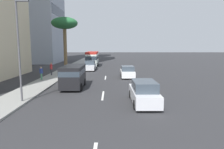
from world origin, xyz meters
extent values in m
plane|color=#2D2D30|center=(31.50, 0.00, 0.00)|extent=(198.00, 198.00, 0.00)
cube|color=gray|center=(31.50, 6.92, 0.07)|extent=(162.00, 2.77, 0.15)
cube|color=silver|center=(14.17, 0.00, 0.01)|extent=(3.20, 0.16, 0.01)
cube|color=silver|center=(23.92, 0.00, 0.01)|extent=(3.20, 0.16, 0.01)
cube|color=silver|center=(39.61, 3.10, 1.39)|extent=(6.81, 2.20, 2.32)
cube|color=#B2261E|center=(39.61, 3.10, 2.77)|extent=(6.81, 2.20, 0.44)
cube|color=#28333D|center=(39.61, 3.10, 1.83)|extent=(6.82, 2.20, 0.77)
cylinder|color=black|center=(37.63, 2.06, 0.42)|extent=(0.84, 0.26, 0.84)
cylinder|color=black|center=(37.63, 4.15, 0.42)|extent=(0.84, 0.26, 0.84)
cylinder|color=black|center=(41.58, 2.06, 0.42)|extent=(0.84, 0.26, 0.84)
cylinder|color=black|center=(41.58, 4.15, 0.42)|extent=(0.84, 0.26, 0.84)
cube|color=white|center=(24.14, -2.94, 0.56)|extent=(4.04, 1.74, 0.76)
cube|color=#38424C|center=(23.94, -2.94, 1.25)|extent=(2.22, 1.60, 0.62)
cylinder|color=black|center=(25.40, -2.14, 0.32)|extent=(0.64, 0.22, 0.64)
cylinder|color=black|center=(25.40, -3.74, 0.32)|extent=(0.64, 0.22, 0.64)
cylinder|color=black|center=(22.89, -2.14, 0.32)|extent=(0.64, 0.22, 0.64)
cylinder|color=black|center=(22.89, -3.74, 0.32)|extent=(0.64, 0.22, 0.64)
cube|color=silver|center=(32.36, 2.86, 0.59)|extent=(4.66, 1.74, 0.82)
cube|color=#38424C|center=(32.59, 2.86, 1.33)|extent=(2.56, 1.60, 0.67)
cylinder|color=black|center=(30.91, 2.06, 0.32)|extent=(0.64, 0.22, 0.64)
cylinder|color=black|center=(30.91, 3.66, 0.32)|extent=(0.64, 0.22, 0.64)
cylinder|color=black|center=(33.80, 2.06, 0.32)|extent=(0.64, 0.22, 0.64)
cylinder|color=black|center=(33.80, 3.66, 0.32)|extent=(0.64, 0.22, 0.64)
cube|color=black|center=(17.37, 3.07, 1.23)|extent=(4.65, 1.93, 2.06)
cube|color=#2D3842|center=(17.37, 3.07, 1.68)|extent=(4.66, 1.93, 0.49)
cylinder|color=black|center=(15.97, 2.16, 0.36)|extent=(0.72, 0.24, 0.72)
cylinder|color=black|center=(15.97, 3.99, 0.36)|extent=(0.72, 0.24, 0.72)
cylinder|color=black|center=(18.76, 2.16, 0.36)|extent=(0.72, 0.24, 0.72)
cylinder|color=black|center=(18.76, 3.99, 0.36)|extent=(0.72, 0.24, 0.72)
cube|color=silver|center=(11.84, -3.10, 0.60)|extent=(4.79, 1.74, 0.84)
cube|color=#38424C|center=(11.60, -3.10, 1.36)|extent=(2.63, 1.60, 0.69)
cylinder|color=black|center=(13.33, -2.30, 0.32)|extent=(0.64, 0.22, 0.64)
cylinder|color=black|center=(13.33, -3.90, 0.32)|extent=(0.64, 0.22, 0.64)
cylinder|color=black|center=(10.36, -2.30, 0.32)|extent=(0.64, 0.22, 0.64)
cylinder|color=black|center=(10.36, -3.90, 0.32)|extent=(0.64, 0.22, 0.64)
cylinder|color=#4C8C66|center=(21.36, 7.66, 0.53)|extent=(0.14, 0.14, 0.77)
cylinder|color=#4C8C66|center=(21.52, 7.66, 0.53)|extent=(0.14, 0.14, 0.77)
cube|color=navy|center=(21.44, 7.66, 1.22)|extent=(0.39, 0.36, 0.61)
sphere|color=beige|center=(21.44, 7.66, 1.63)|extent=(0.21, 0.21, 0.21)
cylinder|color=#333338|center=(25.21, 7.57, 0.58)|extent=(0.14, 0.14, 0.85)
cylinder|color=#333338|center=(25.37, 7.57, 0.58)|extent=(0.14, 0.14, 0.85)
cube|color=red|center=(25.29, 7.57, 1.34)|extent=(0.39, 0.38, 0.67)
sphere|color=tan|center=(25.29, 7.57, 1.79)|extent=(0.23, 0.23, 0.23)
cylinder|color=brown|center=(31.05, 6.79, 3.70)|extent=(0.54, 0.54, 7.10)
ellipsoid|color=#236033|center=(31.05, 6.79, 7.88)|extent=(4.25, 4.25, 1.91)
cylinder|color=#4C4C51|center=(11.94, 5.93, 3.83)|extent=(0.14, 0.14, 7.36)
cube|color=#4C4C51|center=(11.94, 5.48, 7.36)|extent=(0.24, 0.90, 0.20)
cube|color=#2D3847|center=(49.98, 12.34, 12.62)|extent=(12.83, 0.08, 2.34)
camera|label=1|loc=(-2.72, -0.62, 4.22)|focal=32.43mm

